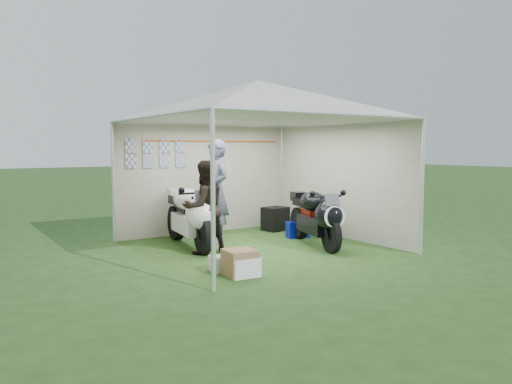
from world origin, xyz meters
TOP-DOWN VIEW (x-y plane):
  - ground at (0.00, 0.00)m, footprint 80.00×80.00m
  - canopy_tent at (-0.00, 0.03)m, footprint 5.66×5.66m
  - motorcycle_white at (-1.02, 0.69)m, footprint 0.68×2.23m
  - motorcycle_black at (0.97, -0.50)m, footprint 0.88×2.04m
  - paddock_stand at (1.24, 0.41)m, footprint 0.48×0.38m
  - person_dark_jacket at (-1.04, 0.09)m, footprint 0.79×0.62m
  - person_blue_jacket at (-0.38, 0.89)m, footprint 0.49×0.73m
  - equipment_box at (1.36, 1.36)m, footprint 0.58×0.50m
  - crate_0 at (-1.30, -1.58)m, footprint 0.44×0.35m
  - crate_1 at (-1.32, -1.52)m, footprint 0.45×0.45m
  - crate_2 at (-1.41, -1.15)m, footprint 0.33×0.29m

SIDE VIEW (x-z plane):
  - ground at x=0.00m, z-range 0.00..0.00m
  - crate_2 at x=-1.41m, z-range 0.00..0.23m
  - crate_0 at x=-1.30m, z-range 0.00..0.27m
  - paddock_stand at x=1.24m, z-range 0.00..0.32m
  - crate_1 at x=-1.32m, z-range 0.00..0.38m
  - equipment_box at x=1.36m, z-range 0.00..0.51m
  - motorcycle_black at x=0.97m, z-range 0.06..1.09m
  - motorcycle_white at x=-1.02m, z-range 0.06..1.16m
  - person_dark_jacket at x=-1.04m, z-range 0.00..1.60m
  - person_blue_jacket at x=-0.38m, z-range 0.00..1.97m
  - canopy_tent at x=0.00m, z-range 1.08..4.08m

